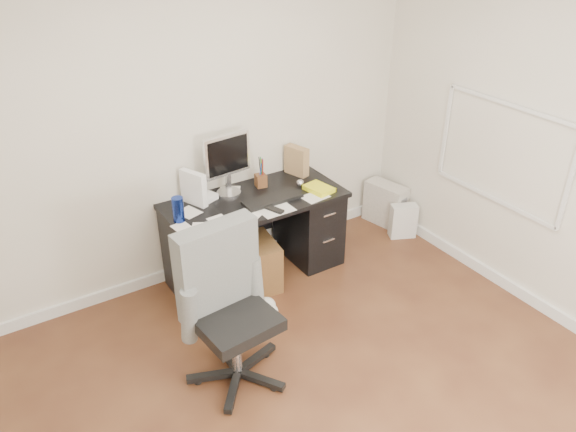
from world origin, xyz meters
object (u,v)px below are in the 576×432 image
(lcd_monitor, at_px, (227,165))
(wicker_basket, at_px, (250,265))
(keyboard, at_px, (273,199))
(desk, at_px, (256,234))
(pc_tower, at_px, (385,204))
(office_chair, at_px, (234,313))

(lcd_monitor, xyz_separation_m, wicker_basket, (0.00, -0.33, -0.81))
(lcd_monitor, bearing_deg, wicker_basket, -96.33)
(wicker_basket, bearing_deg, keyboard, 6.19)
(desk, bearing_deg, lcd_monitor, 126.47)
(lcd_monitor, xyz_separation_m, pc_tower, (1.69, -0.11, -0.80))
(lcd_monitor, xyz_separation_m, keyboard, (0.25, -0.31, -0.25))
(desk, height_order, lcd_monitor, lcd_monitor)
(desk, xyz_separation_m, office_chair, (-0.73, -1.02, 0.17))
(wicker_basket, bearing_deg, desk, 45.72)
(desk, relative_size, pc_tower, 3.48)
(lcd_monitor, distance_m, wicker_basket, 0.87)
(office_chair, bearing_deg, desk, 48.92)
(desk, relative_size, wicker_basket, 3.51)
(lcd_monitor, bearing_deg, office_chair, -122.58)
(office_chair, bearing_deg, pc_tower, 20.35)
(pc_tower, relative_size, wicker_basket, 1.01)
(desk, height_order, wicker_basket, desk)
(desk, bearing_deg, pc_tower, 3.04)
(desk, xyz_separation_m, lcd_monitor, (-0.14, 0.19, 0.62))
(keyboard, distance_m, office_chair, 1.25)
(desk, xyz_separation_m, keyboard, (0.11, -0.12, 0.36))
(pc_tower, height_order, wicker_basket, pc_tower)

